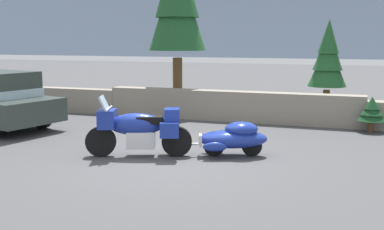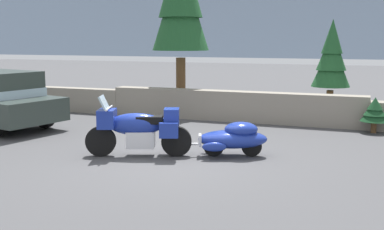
% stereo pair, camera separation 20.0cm
% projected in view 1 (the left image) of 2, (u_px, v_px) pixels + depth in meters
% --- Properties ---
extents(ground_plane, '(80.00, 80.00, 0.00)m').
position_uv_depth(ground_plane, '(170.00, 159.00, 10.09)').
color(ground_plane, '#424244').
extents(stone_guard_wall, '(24.00, 0.58, 0.94)m').
position_uv_depth(stone_guard_wall, '(246.00, 108.00, 14.55)').
color(stone_guard_wall, gray).
rests_on(stone_guard_wall, ground).
extents(distant_ridgeline, '(240.00, 80.00, 16.00)m').
position_uv_depth(distant_ridgeline, '(342.00, 12.00, 97.39)').
color(distant_ridgeline, '#7F93AD').
rests_on(distant_ridgeline, ground).
extents(touring_motorcycle, '(2.22, 1.21, 1.33)m').
position_uv_depth(touring_motorcycle, '(138.00, 128.00, 10.21)').
color(touring_motorcycle, black).
rests_on(touring_motorcycle, ground).
extents(car_shaped_trailer, '(2.19, 1.17, 0.76)m').
position_uv_depth(car_shaped_trailer, '(233.00, 138.00, 10.27)').
color(car_shaped_trailer, black).
rests_on(car_shaped_trailer, ground).
extents(pine_tree_secondary, '(1.21, 1.21, 3.16)m').
position_uv_depth(pine_tree_secondary, '(328.00, 57.00, 15.01)').
color(pine_tree_secondary, brown).
rests_on(pine_tree_secondary, ground).
extents(pine_sapling_near, '(0.76, 0.76, 0.97)m').
position_uv_depth(pine_sapling_near, '(372.00, 110.00, 12.91)').
color(pine_sapling_near, brown).
rests_on(pine_sapling_near, ground).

